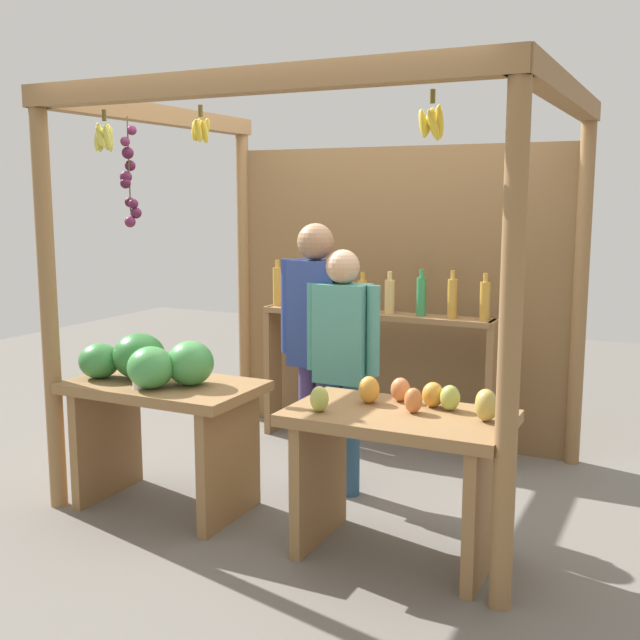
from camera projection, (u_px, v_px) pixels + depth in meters
ground_plane at (334, 482)px, 5.02m from camera, size 12.00×12.00×0.00m
market_stall at (363, 255)px, 5.22m from camera, size 2.76×2.24×2.43m
fruit_counter_left at (157, 394)px, 4.52m from camera, size 1.11×0.64×1.03m
fruit_counter_right at (401, 450)px, 3.92m from camera, size 1.11×0.64×0.91m
bottle_shelf_unit at (375, 339)px, 5.63m from camera, size 1.77×0.22×1.35m
vendor_man at (316, 330)px, 4.84m from camera, size 0.48×0.23×1.67m
vendor_woman at (342, 351)px, 4.70m from camera, size 0.48×0.21×1.52m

